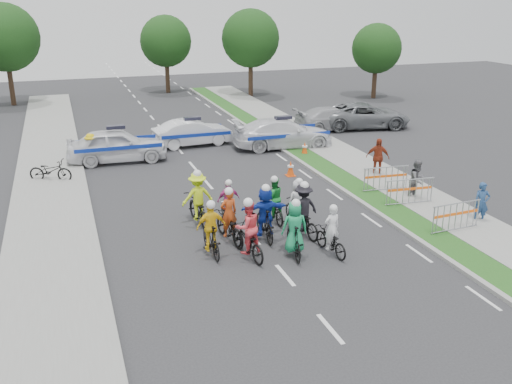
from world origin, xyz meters
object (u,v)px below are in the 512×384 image
object	(u,v)px
rider_4	(303,215)
rider_8	(273,204)
rider_7	(298,207)
rider_1	(294,234)
police_car_1	(193,133)
tree_1	(251,38)
rider_10	(198,203)
cone_1	(305,149)
rider_5	(265,216)
barrier_1	(409,193)
rider_6	(229,223)
barrier_2	(386,180)
spectator_2	(378,157)
rider_9	(228,206)
rider_3	(211,234)
tree_3	(5,37)
police_car_0	(117,145)
tree_2	(377,49)
spectator_0	(482,203)
parked_bike	(50,171)
marshal_hiviz	(91,150)
civilian_suv	(365,116)
civilian_sedan	(333,119)
tree_4	(166,41)
spectator_1	(417,180)
barrier_0	(456,218)
cone_0	(291,169)
rider_2	(248,235)
rider_0	(331,237)
police_car_2	(283,133)

from	to	relation	value
rider_4	rider_8	size ratio (longest dim) A/B	1.14
rider_7	rider_1	bearing A→B (deg)	58.42
police_car_1	tree_1	size ratio (longest dim) A/B	0.63
rider_4	rider_10	world-z (taller)	rider_10
cone_1	rider_4	bearing A→B (deg)	-114.12
rider_5	barrier_1	bearing A→B (deg)	-166.86
rider_6	barrier_2	size ratio (longest dim) A/B	0.98
rider_6	spectator_2	world-z (taller)	rider_6
rider_4	rider_9	bearing A→B (deg)	-52.28
rider_6	rider_8	bearing A→B (deg)	-159.70
rider_3	tree_3	world-z (taller)	tree_3
tree_1	tree_3	xyz separation A→B (m)	(-18.00, 2.00, 0.35)
police_car_0	tree_2	bearing A→B (deg)	-57.73
rider_6	spectator_0	distance (m)	9.14
police_car_0	spectator_0	world-z (taller)	police_car_0
rider_10	cone_1	xyz separation A→B (m)	(7.36, 7.28, -0.45)
parked_bike	tree_3	bearing A→B (deg)	30.67
rider_7	cone_1	world-z (taller)	rider_7
rider_5	marshal_hiviz	bearing A→B (deg)	-62.55
marshal_hiviz	parked_bike	distance (m)	2.73
rider_5	barrier_2	bearing A→B (deg)	-152.62
rider_3	civilian_suv	bearing A→B (deg)	-134.48
rider_8	civilian_sedan	distance (m)	15.42
tree_4	barrier_1	bearing A→B (deg)	-83.01
spectator_1	barrier_0	size ratio (longest dim) A/B	0.81
barrier_2	barrier_0	bearing A→B (deg)	-90.00
barrier_2	cone_0	distance (m)	4.46
rider_4	rider_3	bearing A→B (deg)	-0.41
rider_6	tree_4	bearing A→B (deg)	-105.78
tree_1	tree_2	bearing A→B (deg)	-23.96
police_car_1	spectator_0	xyz separation A→B (m)	(7.25, -14.34, 0.05)
police_car_0	marshal_hiviz	distance (m)	1.30
civilian_sedan	spectator_2	world-z (taller)	spectator_2
rider_2	tree_1	xyz separation A→B (m)	(9.66, 28.46, 3.80)
rider_5	tree_4	bearing A→B (deg)	-91.60
rider_10	police_car_0	bearing A→B (deg)	-83.08
rider_7	cone_0	bearing A→B (deg)	-116.09
spectator_2	cone_1	distance (m)	4.72
spectator_1	cone_0	size ratio (longest dim) A/B	2.32
rider_0	parked_bike	xyz separation A→B (m)	(-8.36, 10.73, -0.07)
rider_4	spectator_0	distance (m)	6.61
barrier_0	rider_1	bearing A→B (deg)	178.54
rider_3	rider_10	distance (m)	2.69
civilian_suv	barrier_2	size ratio (longest dim) A/B	2.75
civilian_sedan	tree_3	bearing A→B (deg)	51.13
police_car_0	police_car_2	distance (m)	8.72
rider_1	tree_3	xyz separation A→B (m)	(-9.76, 30.84, 4.14)
spectator_1	tree_4	world-z (taller)	tree_4
rider_6	marshal_hiviz	size ratio (longest dim) A/B	1.23
rider_7	police_car_0	size ratio (longest dim) A/B	0.37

